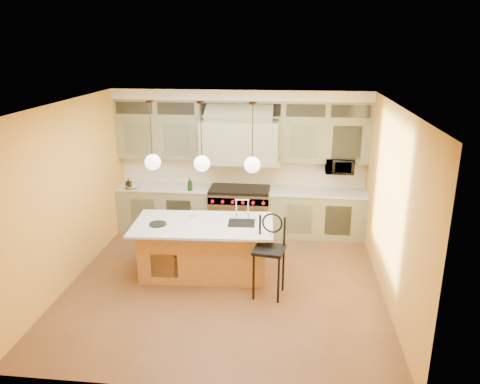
# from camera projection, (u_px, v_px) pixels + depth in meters

# --- Properties ---
(floor) EXTENTS (5.00, 5.00, 0.00)m
(floor) POSITION_uv_depth(u_px,v_px,m) (225.00, 283.00, 7.65)
(floor) COLOR brown
(floor) RESTS_ON ground
(ceiling) EXTENTS (5.00, 5.00, 0.00)m
(ceiling) POSITION_uv_depth(u_px,v_px,m) (223.00, 104.00, 6.76)
(ceiling) COLOR white
(ceiling) RESTS_ON wall_back
(wall_back) EXTENTS (5.00, 0.00, 5.00)m
(wall_back) POSITION_uv_depth(u_px,v_px,m) (242.00, 160.00, 9.57)
(wall_back) COLOR gold
(wall_back) RESTS_ON ground
(wall_front) EXTENTS (5.00, 0.00, 5.00)m
(wall_front) POSITION_uv_depth(u_px,v_px,m) (190.00, 276.00, 4.84)
(wall_front) COLOR gold
(wall_front) RESTS_ON ground
(wall_left) EXTENTS (0.00, 5.00, 5.00)m
(wall_left) POSITION_uv_depth(u_px,v_px,m) (70.00, 193.00, 7.47)
(wall_left) COLOR gold
(wall_left) RESTS_ON ground
(wall_right) EXTENTS (0.00, 5.00, 5.00)m
(wall_right) POSITION_uv_depth(u_px,v_px,m) (391.00, 205.00, 6.94)
(wall_right) COLOR gold
(wall_right) RESTS_ON ground
(back_cabinetry) EXTENTS (5.00, 0.77, 2.90)m
(back_cabinetry) POSITION_uv_depth(u_px,v_px,m) (240.00, 164.00, 9.32)
(back_cabinetry) COLOR gray
(back_cabinetry) RESTS_ON floor
(range) EXTENTS (1.20, 0.74, 0.96)m
(range) POSITION_uv_depth(u_px,v_px,m) (240.00, 210.00, 9.53)
(range) COLOR silver
(range) RESTS_ON floor
(kitchen_island) EXTENTS (2.35, 1.35, 1.35)m
(kitchen_island) POSITION_uv_depth(u_px,v_px,m) (204.00, 247.00, 7.84)
(kitchen_island) COLOR #A36739
(kitchen_island) RESTS_ON floor
(counter_stool) EXTENTS (0.52, 0.52, 1.29)m
(counter_stool) POSITION_uv_depth(u_px,v_px,m) (270.00, 250.00, 7.09)
(counter_stool) COLOR black
(counter_stool) RESTS_ON floor
(microwave) EXTENTS (0.54, 0.37, 0.30)m
(microwave) POSITION_uv_depth(u_px,v_px,m) (339.00, 166.00, 9.13)
(microwave) COLOR black
(microwave) RESTS_ON back_cabinetry
(oil_bottle_a) EXTENTS (0.11, 0.11, 0.27)m
(oil_bottle_a) POSITION_uv_depth(u_px,v_px,m) (190.00, 184.00, 9.24)
(oil_bottle_a) COLOR black
(oil_bottle_a) RESTS_ON back_cabinetry
(oil_bottle_b) EXTENTS (0.10, 0.11, 0.21)m
(oil_bottle_b) POSITION_uv_depth(u_px,v_px,m) (129.00, 183.00, 9.38)
(oil_bottle_b) COLOR black
(oil_bottle_b) RESTS_ON back_cabinetry
(fruit_bowl) EXTENTS (0.32, 0.32, 0.07)m
(fruit_bowl) POSITION_uv_depth(u_px,v_px,m) (134.00, 187.00, 9.39)
(fruit_bowl) COLOR silver
(fruit_bowl) RESTS_ON back_cabinetry
(cup) EXTENTS (0.12, 0.12, 0.10)m
(cup) POSITION_uv_depth(u_px,v_px,m) (193.00, 215.00, 7.90)
(cup) COLOR white
(cup) RESTS_ON kitchen_island
(pendant_left) EXTENTS (0.26, 0.26, 1.11)m
(pendant_left) POSITION_uv_depth(u_px,v_px,m) (153.00, 160.00, 7.47)
(pendant_left) COLOR #2D2319
(pendant_left) RESTS_ON ceiling
(pendant_center) EXTENTS (0.26, 0.26, 1.11)m
(pendant_center) POSITION_uv_depth(u_px,v_px,m) (202.00, 162.00, 7.39)
(pendant_center) COLOR #2D2319
(pendant_center) RESTS_ON ceiling
(pendant_right) EXTENTS (0.26, 0.26, 1.11)m
(pendant_right) POSITION_uv_depth(u_px,v_px,m) (252.00, 163.00, 7.31)
(pendant_right) COLOR #2D2319
(pendant_right) RESTS_ON ceiling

